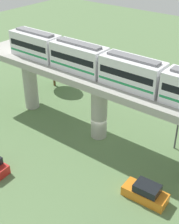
{
  "coord_description": "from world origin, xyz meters",
  "views": [
    {
      "loc": [
        25.89,
        18.91,
        22.39
      ],
      "look_at": [
        2.5,
        0.54,
        4.72
      ],
      "focal_mm": 51.33,
      "sensor_mm": 36.0,
      "label": 1
    }
  ],
  "objects_px": {
    "train": "(104,65)",
    "tree_far_corner": "(100,65)",
    "tree_mid_lot": "(53,63)",
    "parked_car_orange": "(146,193)"
  },
  "relations": [
    {
      "from": "train",
      "to": "parked_car_orange",
      "type": "relative_size",
      "value": 6.41
    },
    {
      "from": "train",
      "to": "tree_far_corner",
      "type": "height_order",
      "value": "train"
    },
    {
      "from": "train",
      "to": "parked_car_orange",
      "type": "height_order",
      "value": "train"
    },
    {
      "from": "train",
      "to": "tree_mid_lot",
      "type": "distance_m",
      "value": 16.95
    },
    {
      "from": "train",
      "to": "tree_far_corner",
      "type": "relative_size",
      "value": 6.35
    },
    {
      "from": "parked_car_orange",
      "to": "tree_mid_lot",
      "type": "distance_m",
      "value": 26.77
    },
    {
      "from": "parked_car_orange",
      "to": "train",
      "type": "bearing_deg",
      "value": -124.46
    },
    {
      "from": "train",
      "to": "tree_far_corner",
      "type": "distance_m",
      "value": 16.74
    },
    {
      "from": "tree_mid_lot",
      "to": "tree_far_corner",
      "type": "distance_m",
      "value": 7.34
    },
    {
      "from": "train",
      "to": "tree_far_corner",
      "type": "bearing_deg",
      "value": -142.22
    }
  ]
}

